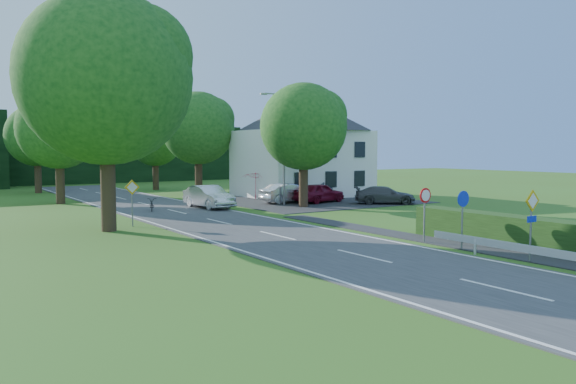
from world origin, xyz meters
TOP-DOWN VIEW (x-y plane):
  - road at (0.00, 20.00)m, footprint 7.00×80.00m
  - parking_pad at (12.00, 33.00)m, footprint 14.00×16.00m
  - line_edge_left at (-3.25, 20.00)m, footprint 0.12×80.00m
  - line_edge_right at (3.25, 20.00)m, footprint 0.12×80.00m
  - line_centre at (0.00, 20.00)m, footprint 0.12×80.00m
  - tree_main at (-6.00, 24.00)m, footprint 9.40×9.40m
  - tree_left_far at (-5.00, 40.00)m, footprint 7.00×7.00m
  - tree_right_far at (7.00, 42.00)m, footprint 7.40×7.40m
  - tree_left_back at (-4.50, 52.00)m, footprint 6.60×6.60m
  - tree_right_back at (6.00, 50.00)m, footprint 6.20×6.20m
  - tree_right_mid at (8.50, 28.00)m, footprint 7.00×7.00m
  - treeline_right at (8.00, 66.00)m, footprint 30.00×5.00m
  - house_white at (14.00, 36.00)m, footprint 10.60×8.40m
  - streetlight at (8.06, 30.00)m, footprint 2.03×0.18m
  - sign_priority_right at (4.30, 7.98)m, footprint 0.78×0.09m
  - sign_roundabout at (4.30, 10.98)m, footprint 0.64×0.08m
  - sign_speed_limit at (4.30, 12.97)m, footprint 0.64×0.11m
  - sign_priority_left at (-4.50, 24.98)m, footprint 0.78×0.09m
  - moving_car at (2.70, 30.93)m, footprint 1.92×4.73m
  - motorcycle at (-1.20, 31.22)m, footprint 1.10×1.74m
  - parked_car_red at (11.32, 29.95)m, footprint 4.56×2.55m
  - parked_car_silver_a at (9.27, 31.00)m, footprint 4.39×1.54m
  - parked_car_grey at (14.73, 26.50)m, footprint 4.63×3.94m
  - parked_car_silver_b at (13.87, 33.08)m, footprint 5.62×4.82m
  - parasol at (8.79, 35.00)m, footprint 2.43×2.48m

SIDE VIEW (x-z plane):
  - road at x=0.00m, z-range 0.00..0.04m
  - parking_pad at x=12.00m, z-range 0.00..0.04m
  - line_edge_left at x=-3.25m, z-range 0.04..0.05m
  - line_edge_right at x=3.25m, z-range 0.04..0.05m
  - line_centre at x=0.00m, z-range 0.04..0.05m
  - motorcycle at x=-1.20m, z-range 0.04..0.90m
  - parked_car_grey at x=14.73m, z-range 0.04..1.31m
  - parked_car_silver_b at x=13.87m, z-range 0.04..1.47m
  - parked_car_silver_a at x=9.27m, z-range 0.04..1.49m
  - parked_car_red at x=11.32m, z-range 0.04..1.51m
  - moving_car at x=2.70m, z-range 0.04..1.57m
  - parasol at x=8.79m, z-range 0.04..2.23m
  - sign_roundabout at x=4.30m, z-range 0.49..2.86m
  - sign_priority_left at x=-4.50m, z-range 0.50..2.94m
  - sign_speed_limit at x=4.30m, z-range 0.58..2.95m
  - sign_priority_right at x=4.30m, z-range 0.50..3.09m
  - treeline_right at x=8.00m, z-range 0.00..7.00m
  - tree_right_back at x=6.00m, z-range 0.00..7.56m
  - tree_left_back at x=-4.50m, z-range 0.00..8.07m
  - tree_left_far at x=-5.00m, z-range 0.00..8.58m
  - tree_right_mid at x=8.50m, z-range 0.00..8.58m
  - house_white at x=14.00m, z-range 0.11..8.71m
  - streetlight at x=8.06m, z-range 0.46..8.46m
  - tree_right_far at x=7.00m, z-range 0.00..9.09m
  - tree_main at x=-6.00m, z-range 0.00..11.64m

